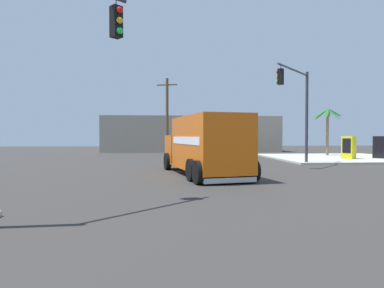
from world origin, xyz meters
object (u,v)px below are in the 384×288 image
object	(u,v)px
delivery_truck	(204,145)
utility_pole	(167,115)
traffic_light_primary	(299,101)
vending_machine_red	(379,147)
vending_machine_blue	(349,147)
palm_tree_far	(327,123)
traffic_light_secondary	(19,41)

from	to	relation	value
delivery_truck	utility_pole	size ratio (longest dim) A/B	0.99
traffic_light_primary	vending_machine_red	bearing A→B (deg)	27.74
utility_pole	vending_machine_blue	bearing A→B (deg)	-31.78
traffic_light_primary	utility_pole	world-z (taller)	utility_pole
utility_pole	vending_machine_red	bearing A→B (deg)	-26.20
delivery_truck	utility_pole	distance (m)	18.67
traffic_light_primary	vending_machine_blue	bearing A→B (deg)	35.41
vending_machine_red	palm_tree_far	world-z (taller)	palm_tree_far
delivery_truck	traffic_light_primary	distance (m)	9.01
vending_machine_blue	utility_pole	xyz separation A→B (m)	(-14.81, 9.17, 3.12)
vending_machine_red	palm_tree_far	bearing A→B (deg)	116.64
delivery_truck	vending_machine_blue	size ratio (longest dim) A/B	4.36
traffic_light_secondary	palm_tree_far	distance (m)	29.62
delivery_truck	traffic_light_primary	size ratio (longest dim) A/B	1.26
delivery_truck	traffic_light_secondary	world-z (taller)	traffic_light_secondary
vending_machine_blue	palm_tree_far	bearing A→B (deg)	81.99
traffic_light_primary	vending_machine_red	size ratio (longest dim) A/B	3.46
delivery_truck	vending_machine_blue	world-z (taller)	delivery_truck
traffic_light_secondary	traffic_light_primary	bearing A→B (deg)	46.35
vending_machine_blue	palm_tree_far	size ratio (longest dim) A/B	0.41
vending_machine_red	delivery_truck	bearing A→B (deg)	-148.93
delivery_truck	traffic_light_primary	world-z (taller)	traffic_light_primary
delivery_truck	traffic_light_primary	xyz separation A→B (m)	(7.00, 4.91, 2.84)
palm_tree_far	utility_pole	distance (m)	16.10
traffic_light_primary	delivery_truck	bearing A→B (deg)	-144.95
palm_tree_far	traffic_light_secondary	bearing A→B (deg)	-130.76
vending_machine_red	vending_machine_blue	size ratio (longest dim) A/B	1.00
traffic_light_secondary	palm_tree_far	bearing A→B (deg)	49.24
traffic_light_primary	traffic_light_secondary	world-z (taller)	traffic_light_primary
delivery_truck	traffic_light_secondary	distance (m)	10.33
utility_pole	palm_tree_far	bearing A→B (deg)	-15.27
delivery_truck	vending_machine_red	bearing A→B (deg)	31.07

